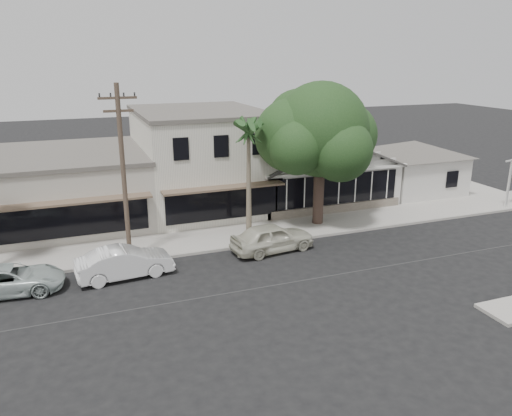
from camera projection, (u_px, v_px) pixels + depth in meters
name	position (u px, v px, depth m)	size (l,w,h in m)	color
ground	(334.00, 275.00, 24.16)	(140.00, 140.00, 0.00)	black
sidewalk_north	(145.00, 247.00, 27.46)	(90.00, 3.50, 0.15)	#9E9991
corner_shop	(311.00, 164.00, 36.23)	(10.40, 8.60, 5.10)	silver
side_cottage	(412.00, 173.00, 38.47)	(6.00, 6.00, 3.00)	silver
row_building_near	(200.00, 161.00, 34.25)	(8.00, 10.00, 6.50)	silver
row_building_midnear	(63.00, 189.00, 31.54)	(10.00, 10.00, 4.20)	#B8B1A5
utility_pole	(123.00, 171.00, 24.35)	(1.80, 0.24, 9.00)	brown
car_0	(272.00, 238.00, 26.93)	(1.84, 4.58, 1.56)	beige
car_1	(125.00, 263.00, 23.78)	(1.58, 4.53, 1.49)	white
car_2	(10.00, 280.00, 22.20)	(2.14, 4.65, 1.29)	#B0BEBB
shade_tree	(318.00, 132.00, 29.84)	(7.95, 7.19, 8.82)	#4B382E
palm_east	(248.00, 131.00, 27.47)	(2.74, 2.74, 7.29)	#726651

